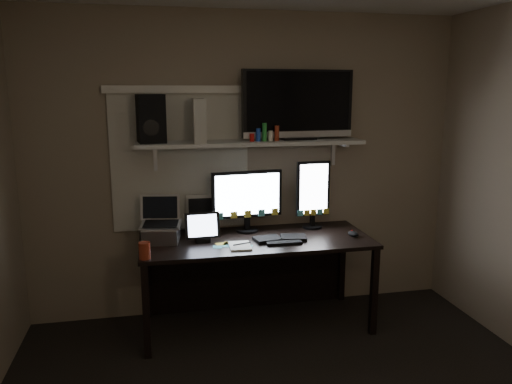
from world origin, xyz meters
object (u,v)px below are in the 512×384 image
object	(u,v)px
keyboard	(280,238)
laptop	(161,221)
monitor_landscape	(247,201)
cup	(145,251)
tablet	(202,227)
speaker	(151,119)
mouse	(353,234)
game_console	(199,120)
monitor_portrait	(313,194)
tv	(298,105)
desk	(253,255)

from	to	relation	value
keyboard	laptop	world-z (taller)	laptop
monitor_landscape	cup	xyz separation A→B (m)	(-0.82, -0.52, -0.20)
tablet	speaker	size ratio (longest dim) A/B	0.73
mouse	tablet	xyz separation A→B (m)	(-1.19, 0.10, 0.10)
laptop	game_console	bearing A→B (deg)	31.45
monitor_portrait	cup	bearing A→B (deg)	-163.46
keyboard	cup	xyz separation A→B (m)	(-1.03, -0.23, 0.05)
laptop	monitor_landscape	bearing A→B (deg)	22.56
keyboard	tablet	bearing A→B (deg)	173.09
tv	speaker	bearing A→B (deg)	175.92
monitor_landscape	game_console	size ratio (longest dim) A/B	1.78
laptop	keyboard	bearing A→B (deg)	1.46
keyboard	cup	world-z (taller)	cup
monitor_landscape	laptop	size ratio (longest dim) A/B	1.72
tablet	monitor_portrait	bearing A→B (deg)	9.24
mouse	game_console	distance (m)	1.51
cup	tv	bearing A→B (deg)	23.03
monitor_landscape	monitor_portrait	world-z (taller)	monitor_portrait
monitor_landscape	monitor_portrait	size ratio (longest dim) A/B	1.02
tv	game_console	world-z (taller)	tv
monitor_portrait	cup	xyz separation A→B (m)	(-1.38, -0.52, -0.23)
desk	game_console	distance (m)	1.17
monitor_landscape	laptop	world-z (taller)	monitor_landscape
tv	game_console	xyz separation A→B (m)	(-0.80, -0.04, -0.11)
laptop	monitor_portrait	bearing A→B (deg)	16.70
keyboard	laptop	distance (m)	0.93
cup	tv	distance (m)	1.66
monitor_portrait	tv	bearing A→B (deg)	171.74
cup	tv	xyz separation A→B (m)	(1.24, 0.53, 0.97)
tablet	tv	world-z (taller)	tv
monitor_portrait	tablet	distance (m)	0.99
mouse	laptop	distance (m)	1.52
mouse	tablet	world-z (taller)	tablet
desk	monitor_portrait	xyz separation A→B (m)	(0.53, 0.09, 0.47)
speaker	keyboard	bearing A→B (deg)	-24.67
monitor_portrait	tv	distance (m)	0.75
mouse	monitor_landscape	bearing A→B (deg)	150.29
desk	keyboard	distance (m)	0.33
desk	mouse	bearing A→B (deg)	-15.65
laptop	tablet	bearing A→B (deg)	-0.11
monitor_portrait	laptop	xyz separation A→B (m)	(-1.26, -0.15, -0.12)
game_console	laptop	bearing A→B (deg)	-156.20
tablet	cup	bearing A→B (deg)	-147.28
monitor_landscape	mouse	distance (m)	0.89
monitor_portrait	cup	distance (m)	1.49
monitor_landscape	tablet	world-z (taller)	monitor_landscape
laptop	game_console	xyz separation A→B (m)	(0.32, 0.13, 0.75)
monitor_landscape	game_console	xyz separation A→B (m)	(-0.38, -0.03, 0.66)
monitor_portrait	cup	size ratio (longest dim) A/B	4.92
desk	monitor_landscape	bearing A→B (deg)	107.03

